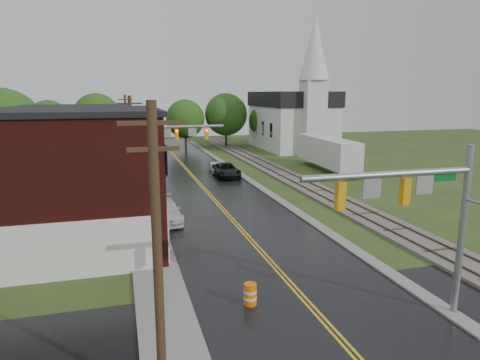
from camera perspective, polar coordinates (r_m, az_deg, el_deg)
name	(u,v)px	position (r m, az deg, el deg)	size (l,w,h in m)	color
main_road	(201,186)	(43.26, -5.17, -0.77)	(10.00, 90.00, 0.02)	black
cross_road	(334,333)	(18.08, 12.43, -19.26)	(60.00, 9.00, 0.02)	black
curb_right	(240,174)	(49.23, -0.06, 0.79)	(0.80, 70.00, 0.12)	gray
sidewalk_left	(141,202)	(37.74, -13.06, -2.85)	(2.40, 50.00, 0.12)	gray
brick_building	(36,181)	(27.48, -25.56, -0.15)	(14.30, 10.30, 8.30)	#49130F
yellow_house	(80,166)	(38.20, -20.56, 1.79)	(8.00, 7.00, 6.40)	tan
darkred_building	(98,161)	(47.16, -18.41, 2.43)	(7.00, 6.00, 4.40)	#3F0F0C
church	(295,114)	(71.00, 7.31, 8.74)	(10.40, 18.40, 20.00)	silver
railroad	(277,171)	(50.63, 4.96, 1.16)	(3.20, 80.00, 0.30)	#59544C
traffic_signal_near	(420,203)	(18.04, 22.92, -2.89)	(7.34, 0.30, 7.20)	gray
traffic_signal_far	(168,141)	(39.03, -9.52, 5.19)	(7.34, 0.43, 7.20)	gray
utility_pole_a	(157,254)	(12.44, -10.96, -9.68)	(1.80, 0.28, 9.00)	#382616
utility_pole_b	(132,152)	(33.89, -14.18, 3.62)	(1.80, 0.28, 9.00)	#382616
utility_pole_c	(127,129)	(55.77, -14.89, 6.56)	(1.80, 0.28, 9.00)	#382616
tree_left_b	(4,132)	(44.80, -28.98, 5.67)	(7.60, 7.60, 9.69)	black
tree_left_c	(62,135)	(52.06, -22.59, 5.51)	(6.00, 6.00, 7.65)	black
tree_left_e	(110,128)	(57.66, -16.97, 6.69)	(6.40, 6.40, 8.16)	black
suv_dark	(226,170)	(47.43, -1.87, 1.30)	(2.53, 5.48, 1.52)	black
sedan_silver	(216,168)	(49.95, -3.22, 1.63)	(1.28, 3.67, 1.21)	#B7B6BB
pickup_white	(165,211)	(31.60, -10.01, -4.10)	(2.12, 5.20, 1.51)	silver
semi_trailer	(328,151)	(52.24, 11.62, 3.76)	(3.31, 12.65, 3.93)	black
construction_barrel	(250,294)	(19.43, 1.37, -15.00)	(0.56, 0.56, 1.00)	orange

